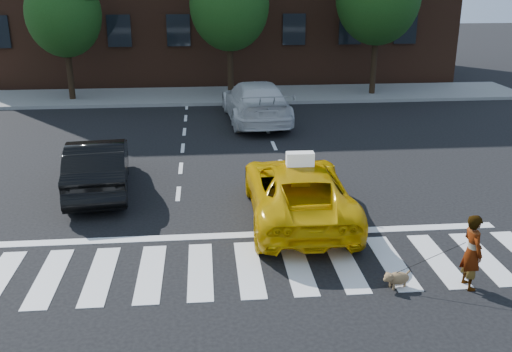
# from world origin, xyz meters

# --- Properties ---
(ground) EXTENTS (120.00, 120.00, 0.00)m
(ground) POSITION_xyz_m (0.00, 0.00, 0.00)
(ground) COLOR black
(ground) RESTS_ON ground
(crosswalk) EXTENTS (13.00, 2.40, 0.01)m
(crosswalk) POSITION_xyz_m (0.00, 0.00, 0.01)
(crosswalk) COLOR silver
(crosswalk) RESTS_ON ground
(stop_line) EXTENTS (12.00, 0.30, 0.01)m
(stop_line) POSITION_xyz_m (0.00, 1.60, 0.01)
(stop_line) COLOR silver
(stop_line) RESTS_ON ground
(sidewalk_far) EXTENTS (30.00, 4.00, 0.15)m
(sidewalk_far) POSITION_xyz_m (0.00, 17.50, 0.07)
(sidewalk_far) COLOR slate
(sidewalk_far) RESTS_ON ground
(tree_left) EXTENTS (3.39, 3.38, 6.50)m
(tree_left) POSITION_xyz_m (-6.97, 17.00, 4.44)
(tree_left) COLOR black
(tree_left) RESTS_ON ground
(taxi) EXTENTS (2.48, 5.19, 1.43)m
(taxi) POSITION_xyz_m (1.40, 2.50, 0.72)
(taxi) COLOR #D9A504
(taxi) RESTS_ON ground
(black_sedan) EXTENTS (2.04, 4.60, 1.47)m
(black_sedan) POSITION_xyz_m (-3.78, 4.88, 0.73)
(black_sedan) COLOR black
(black_sedan) RESTS_ON ground
(white_suv) EXTENTS (2.72, 5.88, 1.66)m
(white_suv) POSITION_xyz_m (1.28, 12.38, 0.83)
(white_suv) COLOR silver
(white_suv) RESTS_ON ground
(woman) EXTENTS (0.40, 0.57, 1.50)m
(woman) POSITION_xyz_m (4.15, -1.10, 0.75)
(woman) COLOR #999999
(woman) RESTS_ON ground
(dog) EXTENTS (0.60, 0.36, 0.35)m
(dog) POSITION_xyz_m (2.74, -1.00, 0.20)
(dog) COLOR olive
(dog) RESTS_ON ground
(taxi_sign) EXTENTS (0.66, 0.29, 0.32)m
(taxi_sign) POSITION_xyz_m (1.40, 2.30, 1.59)
(taxi_sign) COLOR white
(taxi_sign) RESTS_ON taxi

